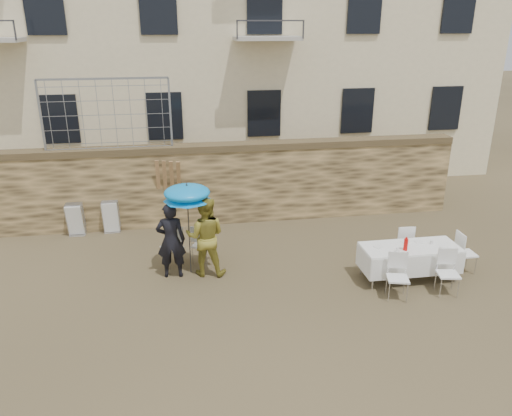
{
  "coord_description": "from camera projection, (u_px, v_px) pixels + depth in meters",
  "views": [
    {
      "loc": [
        -1.28,
        -8.16,
        5.36
      ],
      "look_at": [
        0.4,
        2.2,
        1.4
      ],
      "focal_mm": 35.0,
      "sensor_mm": 36.0,
      "label": 1
    }
  ],
  "objects": [
    {
      "name": "chair_stack_left",
      "position": [
        76.0,
        217.0,
        13.22
      ],
      "size": [
        0.46,
        0.4,
        0.92
      ],
      "primitive_type": null,
      "color": "white",
      "rests_on": "ground"
    },
    {
      "name": "stone_wall",
      "position": [
        226.0,
        184.0,
        13.85
      ],
      "size": [
        13.0,
        0.5,
        2.2
      ],
      "primitive_type": "cube",
      "color": "olive",
      "rests_on": "ground"
    },
    {
      "name": "table_chair_front_right",
      "position": [
        448.0,
        273.0,
        10.26
      ],
      "size": [
        0.56,
        0.56,
        0.96
      ],
      "primitive_type": null,
      "rotation": [
        0.0,
        0.0,
        -0.18
      ],
      "color": "white",
      "rests_on": "ground"
    },
    {
      "name": "table_chair_side",
      "position": [
        466.0,
        252.0,
        11.18
      ],
      "size": [
        0.49,
        0.49,
        0.96
      ],
      "primitive_type": null,
      "rotation": [
        0.0,
        0.0,
        1.56
      ],
      "color": "white",
      "rests_on": "ground"
    },
    {
      "name": "chain_link_fence",
      "position": [
        107.0,
        115.0,
        12.69
      ],
      "size": [
        3.2,
        0.06,
        1.8
      ],
      "primitive_type": null,
      "color": "gray",
      "rests_on": "stone_wall"
    },
    {
      "name": "couple_chair_right",
      "position": [
        202.0,
        244.0,
        11.61
      ],
      "size": [
        0.65,
        0.65,
        0.96
      ],
      "primitive_type": null,
      "rotation": [
        0.0,
        0.0,
        2.66
      ],
      "color": "white",
      "rests_on": "ground"
    },
    {
      "name": "ground",
      "position": [
        254.0,
        317.0,
        9.62
      ],
      "size": [
        80.0,
        80.0,
        0.0
      ],
      "primitive_type": "plane",
      "color": "brown",
      "rests_on": "ground"
    },
    {
      "name": "table_chair_front_left",
      "position": [
        398.0,
        277.0,
        10.1
      ],
      "size": [
        0.59,
        0.59,
        0.96
      ],
      "primitive_type": null,
      "rotation": [
        0.0,
        0.0,
        -0.25
      ],
      "color": "white",
      "rests_on": "ground"
    },
    {
      "name": "table_chair_back",
      "position": [
        402.0,
        243.0,
        11.65
      ],
      "size": [
        0.51,
        0.51,
        0.96
      ],
      "primitive_type": null,
      "rotation": [
        0.0,
        0.0,
        3.09
      ],
      "color": "white",
      "rests_on": "ground"
    },
    {
      "name": "soda_bottle",
      "position": [
        406.0,
        245.0,
        10.56
      ],
      "size": [
        0.09,
        0.09,
        0.26
      ],
      "primitive_type": "cylinder",
      "color": "red",
      "rests_on": "banquet_table"
    },
    {
      "name": "chair_stack_right",
      "position": [
        111.0,
        215.0,
        13.35
      ],
      "size": [
        0.46,
        0.32,
        0.92
      ],
      "primitive_type": null,
      "color": "white",
      "rests_on": "ground"
    },
    {
      "name": "couple_chair_left",
      "position": [
        172.0,
        246.0,
        11.5
      ],
      "size": [
        0.66,
        0.66,
        0.96
      ],
      "primitive_type": null,
      "rotation": [
        0.0,
        0.0,
        3.67
      ],
      "color": "white",
      "rests_on": "ground"
    },
    {
      "name": "wood_planks",
      "position": [
        171.0,
        192.0,
        13.47
      ],
      "size": [
        0.7,
        0.2,
        2.0
      ],
      "primitive_type": null,
      "color": "#A37749",
      "rests_on": "ground"
    },
    {
      "name": "woman_dress",
      "position": [
        205.0,
        236.0,
        10.95
      ],
      "size": [
        1.01,
        0.86,
        1.81
      ],
      "primitive_type": "imported",
      "rotation": [
        0.0,
        0.0,
        2.93
      ],
      "color": "gold",
      "rests_on": "ground"
    },
    {
      "name": "umbrella",
      "position": [
        187.0,
        196.0,
        10.66
      ],
      "size": [
        1.04,
        1.04,
        1.96
      ],
      "color": "#3F3F44",
      "rests_on": "ground"
    },
    {
      "name": "man_suit",
      "position": [
        171.0,
        240.0,
        10.86
      ],
      "size": [
        0.65,
        0.45,
        1.73
      ],
      "primitive_type": "imported",
      "rotation": [
        0.0,
        0.0,
        3.09
      ],
      "color": "black",
      "rests_on": "ground"
    },
    {
      "name": "banquet_table",
      "position": [
        411.0,
        248.0,
        10.79
      ],
      "size": [
        2.1,
        0.85,
        0.78
      ],
      "color": "white",
      "rests_on": "ground"
    }
  ]
}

